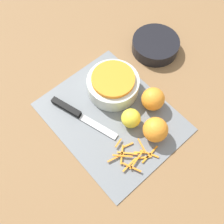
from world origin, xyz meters
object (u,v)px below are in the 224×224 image
Objects in this scene: bowl_speckled at (113,84)px; orange_right at (153,99)px; lemon at (131,118)px; bowl_dark at (155,45)px; knife at (72,111)px; orange_left at (155,130)px.

bowl_speckled is 2.28× the size of orange_right.
orange_right is 0.10m from lemon.
bowl_dark is 0.25m from orange_right.
lemon is at bearing 20.30° from knife.
bowl_dark is at bearing 120.23° from lemon.
orange_left is (0.21, -0.01, 0.00)m from bowl_speckled.
bowl_dark reaches higher than knife.
knife is 3.21× the size of orange_right.
lemon is (0.16, 0.12, 0.02)m from knife.
bowl_speckled is 0.14m from lemon.
knife is 3.93× the size of lemon.
knife is at bearing -98.95° from bowl_speckled.
orange_right is at bearing 90.51° from lemon.
bowl_speckled is 0.16m from knife.
bowl_speckled is 0.71× the size of knife.
orange_left reaches higher than orange_right.
orange_right is (0.16, 0.22, 0.03)m from knife.
knife is 0.27m from orange_right.
knife is 0.28m from orange_left.
bowl_speckled is 0.14m from orange_right.
lemon is (0.13, -0.04, -0.00)m from bowl_speckled.
orange_left is 1.25× the size of lemon.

